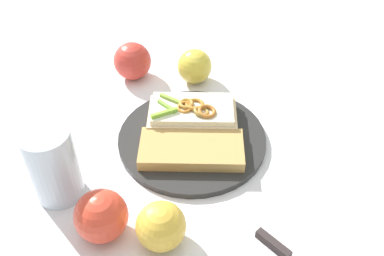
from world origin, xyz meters
TOP-DOWN VIEW (x-y plane):
  - ground_plane at (0.00, 0.00)m, footprint 2.00×2.00m
  - plate at (0.00, 0.00)m, footprint 0.26×0.26m
  - sandwich at (0.03, -0.03)m, footprint 0.18×0.18m
  - bread_slice_side at (-0.03, 0.03)m, footprint 0.18×0.18m
  - apple_0 at (0.23, -0.04)m, footprint 0.09×0.09m
  - apple_1 at (-0.12, 0.17)m, footprint 0.10×0.10m
  - apple_2 at (0.13, -0.13)m, footprint 0.08×0.08m
  - apple_3 at (-0.05, 0.22)m, footprint 0.11×0.11m
  - drinking_glass at (0.06, 0.23)m, footprint 0.07×0.07m
  - knife at (-0.25, 0.06)m, footprint 0.12×0.01m

SIDE VIEW (x-z plane):
  - ground_plane at x=0.00m, z-range 0.00..0.00m
  - plate at x=0.00m, z-range 0.00..0.01m
  - knife at x=-0.25m, z-range 0.00..0.01m
  - bread_slice_side at x=-0.03m, z-range 0.01..0.03m
  - sandwich at x=0.03m, z-range 0.01..0.05m
  - apple_2 at x=0.13m, z-range 0.00..0.07m
  - apple_1 at x=-0.12m, z-range 0.00..0.07m
  - apple_3 at x=-0.05m, z-range 0.00..0.08m
  - apple_0 at x=0.23m, z-range 0.00..0.08m
  - drinking_glass at x=0.06m, z-range 0.00..0.13m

